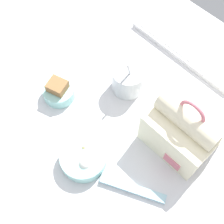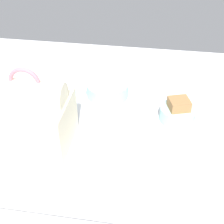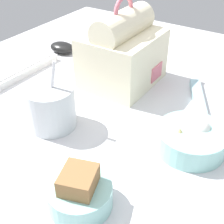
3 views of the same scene
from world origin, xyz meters
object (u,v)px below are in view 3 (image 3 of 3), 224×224
Objects in this scene: chopstick_case at (199,102)px; soup_cup at (51,106)px; bento_bowl_sandwich at (80,193)px; bento_bowl_snacks at (191,139)px; lunch_bag at (123,53)px; computer_mouse at (62,47)px.

soup_cup is at bearing 136.44° from chopstick_case.
bento_bowl_sandwich is (-13.36, -17.87, -2.11)cm from soup_cup.
bento_bowl_sandwich is at bearing 156.92° from bento_bowl_snacks.
soup_cup is 22.41cm from bento_bowl_sandwich.
lunch_bag is 24.37cm from soup_cup.
lunch_bag is 2.71× the size of computer_mouse.
chopstick_case is (15.75, 4.01, -1.58)cm from bento_bowl_snacks.
bento_bowl_sandwich reaches higher than chopstick_case.
chopstick_case is (24.47, -23.27, -3.93)cm from soup_cup.
bento_bowl_sandwich is 0.76× the size of bento_bowl_snacks.
bento_bowl_snacks is at bearing -112.77° from computer_mouse.
soup_cup is 1.47× the size of bento_bowl_sandwich.
soup_cup is 0.84× the size of chopstick_case.
bento_bowl_sandwich reaches higher than computer_mouse.
computer_mouse is 46.39cm from chopstick_case.
bento_bowl_sandwich is 59.28cm from computer_mouse.
soup_cup is at bearing 173.77° from lunch_bag.
computer_mouse is at bearing 77.20° from lunch_bag.
bento_bowl_snacks is (22.07, -9.41, -0.24)cm from bento_bowl_sandwich.
computer_mouse is (43.10, 40.69, -1.05)cm from bento_bowl_sandwich.
lunch_bag is at bearing 58.27° from bento_bowl_snacks.
lunch_bag is 40.72cm from bento_bowl_sandwich.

